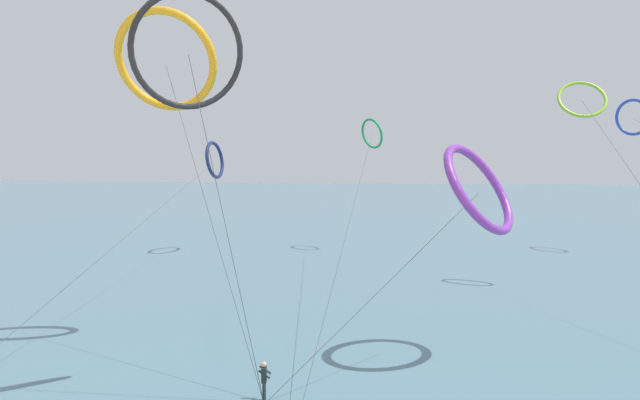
% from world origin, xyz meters
% --- Properties ---
extents(sea_water, '(400.00, 200.00, 0.08)m').
position_xyz_m(sea_water, '(0.00, 107.26, 0.04)').
color(sea_water, slate).
rests_on(sea_water, ground).
extents(surfer_teal, '(1.40, 0.62, 1.70)m').
position_xyz_m(surfer_teal, '(-1.14, 15.15, 0.82)').
color(surfer_teal, teal).
rests_on(surfer_teal, ground).
extents(kite_charcoal, '(5.36, 4.05, 16.50)m').
position_xyz_m(kite_charcoal, '(-4.26, 15.53, 14.19)').
color(kite_charcoal, black).
rests_on(kite_charcoal, ground).
extents(kite_lime, '(3.63, 22.33, 16.05)m').
position_xyz_m(kite_lime, '(17.81, 38.39, 14.46)').
color(kite_lime, '#8CC62D').
rests_on(kite_lime, ground).
extents(kite_cobalt, '(4.18, 47.22, 16.28)m').
position_xyz_m(kite_cobalt, '(28.25, 55.17, 14.27)').
color(kite_cobalt, '#2647B7').
rests_on(kite_cobalt, ground).
extents(kite_amber, '(10.09, 8.50, 17.78)m').
position_xyz_m(kite_amber, '(-8.33, 22.04, 15.15)').
color(kite_amber, orange).
rests_on(kite_amber, ground).
extents(kite_emerald, '(3.12, 43.80, 14.32)m').
position_xyz_m(kite_emerald, '(0.90, 51.96, 12.60)').
color(kite_emerald, '#199351').
rests_on(kite_emerald, ground).
extents(kite_navy, '(2.33, 39.59, 11.83)m').
position_xyz_m(kite_navy, '(-15.38, 47.83, 9.78)').
color(kite_navy, navy).
rests_on(kite_navy, ground).
extents(kite_violet, '(11.73, 9.48, 10.75)m').
position_xyz_m(kite_violet, '(7.96, 21.65, 8.48)').
color(kite_violet, purple).
rests_on(kite_violet, ground).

